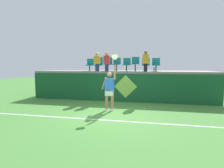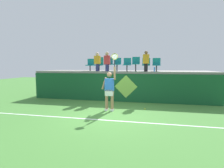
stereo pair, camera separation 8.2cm
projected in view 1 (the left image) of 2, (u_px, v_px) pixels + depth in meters
name	position (u px, v px, depth m)	size (l,w,h in m)	color
ground_plane	(108.00, 115.00, 7.17)	(40.00, 40.00, 0.00)	#478438
court_back_wall	(120.00, 88.00, 9.88)	(10.56, 0.20, 1.57)	#144C28
spectator_platform	(123.00, 72.00, 11.14)	(10.56, 2.88, 0.12)	gray
court_baseline_stripe	(104.00, 120.00, 6.51)	(9.51, 0.08, 0.01)	white
tennis_player	(110.00, 89.00, 7.80)	(0.75, 0.27, 2.55)	white
tennis_ball	(145.00, 109.00, 8.08)	(0.07, 0.07, 0.07)	#D1E533
water_bottle	(154.00, 69.00, 9.58)	(0.07, 0.07, 0.25)	#338CE5
stadium_chair_0	(90.00, 64.00, 10.79)	(0.44, 0.42, 0.75)	#38383D
stadium_chair_1	(99.00, 64.00, 10.68)	(0.44, 0.42, 0.84)	#38383D
stadium_chair_2	(108.00, 63.00, 10.55)	(0.44, 0.42, 0.83)	#38383D
stadium_chair_3	(117.00, 63.00, 10.44)	(0.44, 0.42, 0.79)	#38383D
stadium_chair_4	(127.00, 64.00, 10.33)	(0.44, 0.42, 0.78)	#38383D
stadium_chair_5	(135.00, 63.00, 10.22)	(0.44, 0.42, 0.84)	#38383D
stadium_chair_6	(146.00, 64.00, 10.11)	(0.44, 0.42, 0.77)	#38383D
stadium_chair_7	(156.00, 64.00, 9.99)	(0.44, 0.42, 0.76)	#38383D
spectator_0	(97.00, 61.00, 10.24)	(0.34, 0.20, 1.10)	navy
spectator_1	(107.00, 61.00, 10.13)	(0.34, 0.21, 1.11)	navy
spectator_2	(146.00, 61.00, 9.64)	(0.34, 0.20, 1.13)	black
wall_signage_mount	(125.00, 102.00, 9.79)	(1.27, 0.01, 1.50)	#144C28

